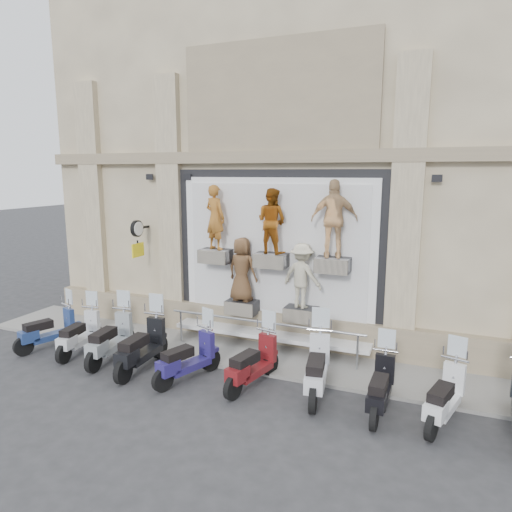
% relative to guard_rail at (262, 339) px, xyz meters
% --- Properties ---
extents(ground, '(90.00, 90.00, 0.00)m').
position_rel_guard_rail_xyz_m(ground, '(0.00, -2.00, -0.47)').
color(ground, '#2E2E31').
rests_on(ground, ground).
extents(sidewalk, '(16.00, 2.20, 0.08)m').
position_rel_guard_rail_xyz_m(sidewalk, '(0.00, 0.10, -0.43)').
color(sidewalk, gray).
rests_on(sidewalk, ground).
extents(building, '(14.00, 8.60, 12.00)m').
position_rel_guard_rail_xyz_m(building, '(0.00, 5.00, 5.54)').
color(building, beige).
rests_on(building, ground).
extents(shop_vitrine, '(5.60, 0.85, 4.30)m').
position_rel_guard_rail_xyz_m(shop_vitrine, '(0.10, 0.75, 1.95)').
color(shop_vitrine, black).
rests_on(shop_vitrine, ground).
extents(guard_rail, '(5.06, 0.10, 0.93)m').
position_rel_guard_rail_xyz_m(guard_rail, '(0.00, 0.00, 0.00)').
color(guard_rail, '#9EA0A5').
rests_on(guard_rail, ground).
extents(clock_sign_bracket, '(0.10, 0.80, 1.02)m').
position_rel_guard_rail_xyz_m(clock_sign_bracket, '(-3.90, 0.47, 2.34)').
color(clock_sign_bracket, black).
rests_on(clock_sign_bracket, ground).
extents(scooter_a, '(1.10, 1.86, 1.46)m').
position_rel_guard_rail_xyz_m(scooter_a, '(-5.28, -1.54, 0.26)').
color(scooter_a, navy).
rests_on(scooter_a, ground).
extents(scooter_b, '(0.76, 1.85, 1.46)m').
position_rel_guard_rail_xyz_m(scooter_b, '(-4.33, -1.48, 0.26)').
color(scooter_b, silver).
rests_on(scooter_b, ground).
extents(scooter_c, '(0.78, 2.00, 1.58)m').
position_rel_guard_rail_xyz_m(scooter_c, '(-3.31, -1.55, 0.33)').
color(scooter_c, gray).
rests_on(scooter_c, ground).
extents(scooter_d, '(0.67, 2.04, 1.64)m').
position_rel_guard_rail_xyz_m(scooter_d, '(-2.28, -1.72, 0.35)').
color(scooter_d, black).
rests_on(scooter_d, ground).
extents(scooter_e, '(1.12, 1.92, 1.50)m').
position_rel_guard_rail_xyz_m(scooter_e, '(-1.03, -1.80, 0.29)').
color(scooter_e, navy).
rests_on(scooter_e, ground).
extents(scooter_f, '(0.94, 1.95, 1.52)m').
position_rel_guard_rail_xyz_m(scooter_f, '(0.38, -1.53, 0.30)').
color(scooter_f, maroon).
rests_on(scooter_f, ground).
extents(scooter_g, '(0.92, 2.10, 1.65)m').
position_rel_guard_rail_xyz_m(scooter_g, '(1.72, -1.35, 0.36)').
color(scooter_g, silver).
rests_on(scooter_g, ground).
extents(scooter_h, '(0.55, 1.81, 1.46)m').
position_rel_guard_rail_xyz_m(scooter_h, '(3.01, -1.59, 0.27)').
color(scooter_h, black).
rests_on(scooter_h, ground).
extents(scooter_i, '(1.02, 1.91, 1.49)m').
position_rel_guard_rail_xyz_m(scooter_i, '(4.13, -1.55, 0.28)').
color(scooter_i, silver).
rests_on(scooter_i, ground).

